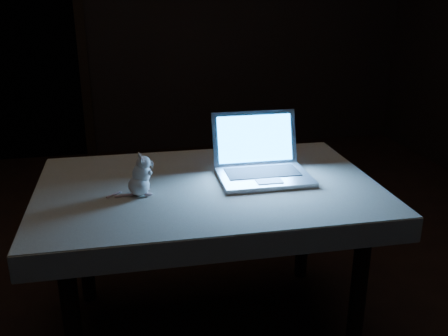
{
  "coord_description": "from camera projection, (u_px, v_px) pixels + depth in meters",
  "views": [
    {
      "loc": [
        -0.34,
        -1.92,
        1.41
      ],
      "look_at": [
        0.04,
        -0.13,
        0.74
      ],
      "focal_mm": 40.0,
      "sensor_mm": 36.0,
      "label": 1
    }
  ],
  "objects": [
    {
      "name": "back_wall",
      "position": [
        153.0,
        1.0,
        4.17
      ],
      "size": [
        4.5,
        0.04,
        2.6
      ],
      "primitive_type": "cube",
      "color": "black",
      "rests_on": "ground"
    },
    {
      "name": "tablecloth",
      "position": [
        191.0,
        200.0,
        1.95
      ],
      "size": [
        1.45,
        1.08,
        0.09
      ],
      "primitive_type": null,
      "rotation": [
        0.0,
        0.0,
        -0.15
      ],
      "color": "beige",
      "rests_on": "table"
    },
    {
      "name": "floor",
      "position": [
        209.0,
        310.0,
        2.31
      ],
      "size": [
        5.0,
        5.0,
        0.0
      ],
      "primitive_type": "plane",
      "color": "black",
      "rests_on": "ground"
    },
    {
      "name": "doorway",
      "position": [
        18.0,
        32.0,
        4.03
      ],
      "size": [
        1.06,
        0.36,
        2.13
      ],
      "primitive_type": null,
      "color": "black",
      "rests_on": "back_wall"
    },
    {
      "name": "plush_mouse",
      "position": [
        138.0,
        175.0,
        1.85
      ],
      "size": [
        0.12,
        0.12,
        0.16
      ],
      "primitive_type": null,
      "rotation": [
        0.0,
        0.0,
        0.06
      ],
      "color": "white",
      "rests_on": "tablecloth"
    },
    {
      "name": "table",
      "position": [
        209.0,
        259.0,
        2.1
      ],
      "size": [
        1.25,
        0.81,
        0.66
      ],
      "primitive_type": null,
      "rotation": [
        0.0,
        0.0,
        -0.01
      ],
      "color": "black",
      "rests_on": "floor"
    },
    {
      "name": "laptop",
      "position": [
        265.0,
        150.0,
        1.99
      ],
      "size": [
        0.37,
        0.33,
        0.25
      ],
      "primitive_type": null,
      "rotation": [
        0.0,
        0.0,
        -0.01
      ],
      "color": "silver",
      "rests_on": "tablecloth"
    }
  ]
}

